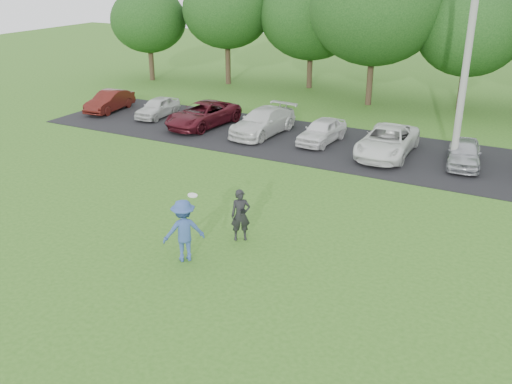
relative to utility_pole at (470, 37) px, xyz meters
The scene contains 7 objects.
ground 14.32m from the utility_pole, 109.79° to the right, with size 100.00×100.00×0.00m, color #33651D.
parking_lot 6.96m from the utility_pole, behind, with size 32.00×6.50×0.03m, color black.
utility_pole is the anchor object (origin of this frame).
frisbee_player 13.64m from the utility_pole, 114.65° to the right, with size 1.34×1.34×2.10m.
camera_bystander 11.76m from the utility_pole, 114.95° to the right, with size 0.72×0.66×1.64m.
parked_cars 6.72m from the utility_pole, behind, with size 30.49×4.81×1.25m.
tree_row 10.68m from the utility_pole, 106.29° to the left, with size 42.39×9.85×8.64m.
Camera 1 is at (7.74, -11.13, 8.10)m, focal length 40.00 mm.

